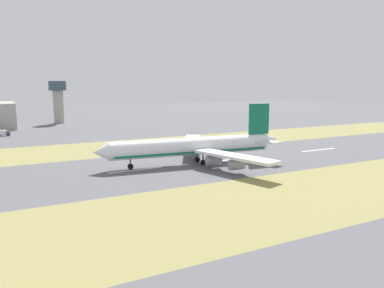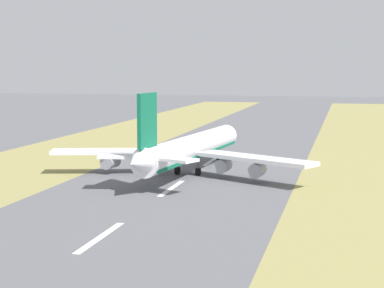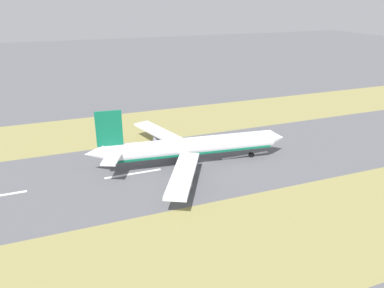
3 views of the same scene
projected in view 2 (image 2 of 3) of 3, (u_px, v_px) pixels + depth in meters
name	position (u px, v px, depth m)	size (l,w,h in m)	color
ground_plane	(198.00, 170.00, 158.51)	(800.00, 800.00, 0.00)	#56565B
grass_median_west	(32.00, 163.00, 169.09)	(40.00, 600.00, 0.01)	olive
centreline_dash_near	(100.00, 237.00, 96.11)	(1.20, 18.00, 0.01)	silver
centreline_dash_mid	(172.00, 188.00, 134.69)	(1.20, 18.00, 0.01)	silver
centreline_dash_far	(211.00, 161.00, 173.26)	(1.20, 18.00, 0.01)	silver
airplane_main_jet	(189.00, 149.00, 151.58)	(63.73, 67.19, 20.20)	white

